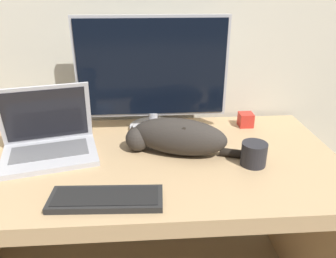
{
  "coord_description": "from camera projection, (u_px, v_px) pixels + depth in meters",
  "views": [
    {
      "loc": [
        0.07,
        -0.72,
        1.33
      ],
      "look_at": [
        0.15,
        0.34,
        0.85
      ],
      "focal_mm": 35.0,
      "sensor_mm": 36.0,
      "label": 1
    }
  ],
  "objects": [
    {
      "name": "coffee_mug",
      "position": [
        254.0,
        154.0,
        1.19
      ],
      "size": [
        0.09,
        0.09,
        0.09
      ],
      "color": "#232328",
      "rests_on": "desk"
    },
    {
      "name": "external_keyboard",
      "position": [
        106.0,
        199.0,
        0.99
      ],
      "size": [
        0.35,
        0.14,
        0.02
      ],
      "rotation": [
        0.0,
        0.0,
        -0.05
      ],
      "color": "black",
      "rests_on": "desk"
    },
    {
      "name": "small_toy",
      "position": [
        246.0,
        120.0,
        1.51
      ],
      "size": [
        0.06,
        0.06,
        0.06
      ],
      "color": "red",
      "rests_on": "desk"
    },
    {
      "name": "cat",
      "position": [
        176.0,
        136.0,
        1.26
      ],
      "size": [
        0.52,
        0.25,
        0.14
      ],
      "rotation": [
        0.0,
        0.0,
        -0.33
      ],
      "color": "#332D28",
      "rests_on": "desk"
    },
    {
      "name": "desk",
      "position": [
        131.0,
        188.0,
        1.31
      ],
      "size": [
        1.61,
        0.77,
        0.72
      ],
      "color": "tan",
      "rests_on": "ground_plane"
    },
    {
      "name": "laptop",
      "position": [
        49.0,
        142.0,
        1.26
      ],
      "size": [
        0.4,
        0.33,
        0.26
      ],
      "rotation": [
        0.0,
        0.0,
        0.24
      ],
      "color": "#B7B7BC",
      "rests_on": "desk"
    },
    {
      "name": "monitor",
      "position": [
        152.0,
        75.0,
        1.39
      ],
      "size": [
        0.65,
        0.21,
        0.5
      ],
      "color": "#B2B2B7",
      "rests_on": "desk"
    }
  ]
}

